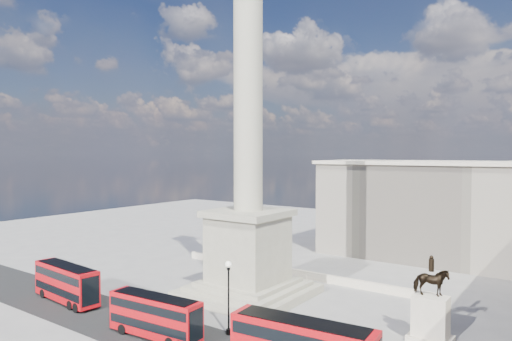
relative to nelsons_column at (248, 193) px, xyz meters
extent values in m
plane|color=gray|center=(0.00, -5.00, -12.92)|extent=(180.00, 180.00, 0.00)
cube|color=#A5A089|center=(0.00, 0.00, -12.42)|extent=(14.00, 14.00, 1.00)
cube|color=#A5A089|center=(0.00, 0.00, -11.67)|extent=(12.00, 12.00, 0.50)
cube|color=#A5A089|center=(0.00, 0.00, -11.17)|extent=(10.00, 10.00, 0.50)
cube|color=#A5A089|center=(0.00, 0.00, -6.92)|extent=(8.00, 8.00, 8.00)
cube|color=#A5A089|center=(0.00, 0.00, -2.52)|extent=(9.00, 9.00, 0.80)
cylinder|color=#AEA890|center=(0.00, 0.00, 14.88)|extent=(3.60, 3.60, 34.00)
cube|color=beige|center=(0.00, 11.00, -12.37)|extent=(40.00, 0.60, 1.10)
cube|color=#BAAE99|center=(20.00, 35.00, -4.92)|extent=(50.00, 16.00, 16.00)
cube|color=beige|center=(20.00, 35.00, 3.38)|extent=(51.00, 17.00, 0.60)
cube|color=red|center=(-16.23, -14.78, -10.54)|extent=(11.18, 3.36, 4.06)
cube|color=black|center=(-16.23, -14.78, -11.26)|extent=(10.74, 3.39, 0.90)
cube|color=black|center=(-16.23, -14.78, -9.46)|extent=(10.74, 3.39, 0.90)
cube|color=black|center=(-16.23, -14.78, -8.48)|extent=(10.06, 3.02, 0.06)
cylinder|color=black|center=(-19.85, -14.49, -12.37)|extent=(1.30, 2.70, 1.10)
cylinder|color=black|center=(-13.16, -15.02, -12.37)|extent=(1.30, 2.70, 1.10)
cylinder|color=black|center=(-11.84, -15.12, -12.37)|extent=(1.30, 2.70, 1.10)
cube|color=red|center=(0.55, -15.82, -10.72)|extent=(10.30, 3.07, 3.74)
cube|color=black|center=(0.55, -15.82, -11.39)|extent=(9.90, 3.10, 0.83)
cube|color=black|center=(0.55, -15.82, -9.73)|extent=(9.90, 3.10, 0.83)
cube|color=black|center=(0.55, -15.82, -8.83)|extent=(9.27, 2.76, 0.06)
cylinder|color=black|center=(-2.79, -16.07, -12.41)|extent=(1.20, 2.50, 1.02)
cylinder|color=black|center=(3.38, -15.61, -12.41)|extent=(1.20, 2.50, 1.02)
cube|color=black|center=(16.30, -14.72, -9.22)|extent=(11.53, 3.77, 0.97)
cube|color=black|center=(16.30, -14.72, -8.17)|extent=(10.80, 3.38, 0.06)
cylinder|color=black|center=(5.84, -11.05, -12.64)|extent=(0.49, 0.49, 0.56)
cylinder|color=black|center=(5.84, -11.05, -9.56)|extent=(0.18, 0.18, 6.70)
cylinder|color=black|center=(5.84, -11.05, -6.32)|extent=(0.34, 0.34, 0.34)
sphere|color=silver|center=(5.84, -11.05, -5.93)|extent=(0.63, 0.63, 0.63)
cube|color=beige|center=(22.40, -1.01, -12.67)|extent=(3.94, 2.95, 0.49)
cube|color=beige|center=(22.40, -1.01, -10.75)|extent=(3.15, 2.17, 4.33)
imported|color=black|center=(22.40, -1.01, -7.26)|extent=(3.44, 2.38, 2.66)
cylinder|color=black|center=(22.40, -1.01, -5.63)|extent=(0.49, 0.49, 1.18)
sphere|color=black|center=(22.40, -1.01, -4.88)|extent=(0.35, 0.35, 0.35)
imported|color=black|center=(6.41, -10.72, -12.05)|extent=(0.72, 1.10, 1.73)
camera|label=1|loc=(33.89, -45.42, 4.92)|focal=32.00mm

